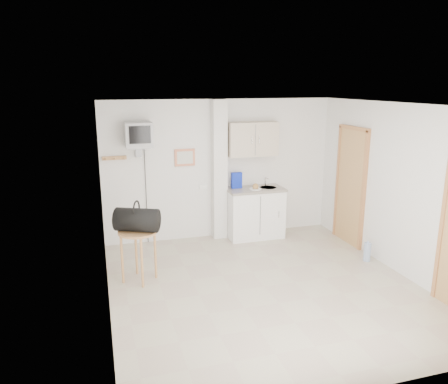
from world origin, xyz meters
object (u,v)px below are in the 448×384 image
object	(u,v)px
crt_television	(139,135)
water_bottle	(367,252)
round_table	(138,239)
duffel_bag	(137,220)

from	to	relation	value
crt_television	water_bottle	xyz separation A→B (m)	(3.36, -1.63, -1.78)
round_table	water_bottle	world-z (taller)	round_table
crt_television	duffel_bag	world-z (taller)	crt_television
round_table	duffel_bag	distance (m)	0.29
round_table	water_bottle	xyz separation A→B (m)	(3.56, -0.31, -0.48)
crt_television	water_bottle	bearing A→B (deg)	-25.92
crt_television	water_bottle	distance (m)	4.14
round_table	duffel_bag	size ratio (longest dim) A/B	1.11
crt_television	duffel_bag	bearing A→B (deg)	-98.59
duffel_bag	water_bottle	size ratio (longest dim) A/B	2.02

